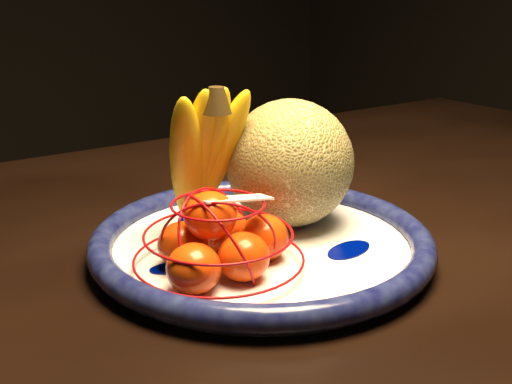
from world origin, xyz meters
TOP-DOWN VIEW (x-y plane):
  - dining_table at (-0.05, -0.11)m, footprint 1.65×1.03m
  - fruit_bowl at (-0.18, -0.16)m, footprint 0.37×0.37m
  - cantaloupe at (-0.11, -0.13)m, footprint 0.15×0.15m
  - banana_bunch at (-0.21, -0.10)m, footprint 0.12×0.11m
  - mandarin_bag at (-0.25, -0.19)m, footprint 0.18×0.18m
  - price_tag at (-0.24, -0.20)m, footprint 0.07×0.04m

SIDE VIEW (x-z plane):
  - dining_table at x=-0.05m, z-range 0.32..1.12m
  - fruit_bowl at x=-0.18m, z-range 0.80..0.83m
  - mandarin_bag at x=-0.25m, z-range 0.79..0.90m
  - cantaloupe at x=-0.11m, z-range 0.82..0.96m
  - price_tag at x=-0.24m, z-range 0.88..0.90m
  - banana_bunch at x=-0.21m, z-range 0.82..1.00m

